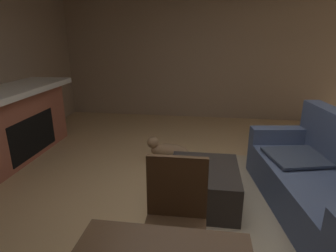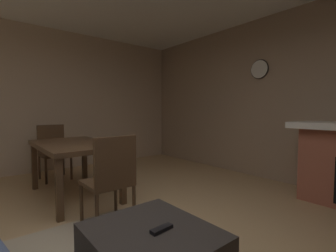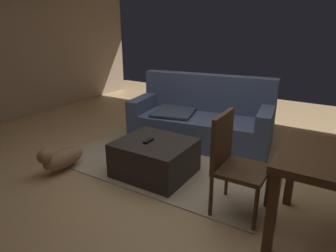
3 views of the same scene
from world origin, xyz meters
name	(u,v)px [view 3 (image 3 of 3)]	position (x,y,z in m)	size (l,w,h in m)	color
floor	(178,178)	(0.00, 0.00, 0.00)	(8.76, 8.76, 0.00)	tan
area_rug	(179,156)	(-0.27, 0.51, 0.01)	(2.60, 2.00, 0.01)	tan
couch	(202,120)	(-0.26, 1.14, 0.33)	(2.06, 1.13, 0.96)	#4C5B7F
ottoman_coffee_table	(155,158)	(-0.27, -0.06, 0.21)	(0.82, 0.73, 0.41)	#2D2826
tv_remote	(149,141)	(-0.32, -0.10, 0.42)	(0.05, 0.16, 0.02)	black
dining_chair_west	(233,158)	(0.71, -0.24, 0.52)	(0.45, 0.45, 0.93)	#513823
small_dog	(61,158)	(-1.24, -0.58, 0.18)	(0.24, 0.59, 0.31)	#8C6B4C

